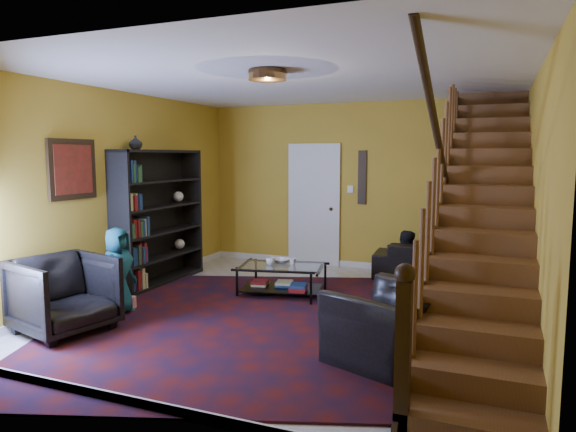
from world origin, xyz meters
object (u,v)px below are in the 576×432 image
object	(u,v)px
armchair_left	(64,295)
armchair_right	(391,325)
sofa	(440,262)
bookshelf	(160,220)
coffee_table	(282,278)

from	to	relation	value
armchair_left	armchair_right	xyz separation A→B (m)	(3.43, 0.54, -0.07)
armchair_right	sofa	bearing A→B (deg)	-160.82
armchair_right	bookshelf	bearing A→B (deg)	-92.97
bookshelf	armchair_left	world-z (taller)	bookshelf
armchair_left	sofa	bearing A→B (deg)	-27.35
coffee_table	bookshelf	bearing A→B (deg)	179.98
coffee_table	armchair_right	bearing A→B (deg)	-43.05
sofa	armchair_left	bearing A→B (deg)	45.09
sofa	armchair_right	size ratio (longest dim) A/B	1.86
bookshelf	armchair_right	size ratio (longest dim) A/B	1.87
armchair_right	coffee_table	size ratio (longest dim) A/B	0.86
armchair_left	coffee_table	size ratio (longest dim) A/B	0.75
bookshelf	coffee_table	distance (m)	2.10
armchair_right	armchair_left	bearing A→B (deg)	-59.99
armchair_right	coffee_table	world-z (taller)	armchair_right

